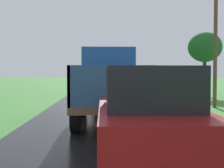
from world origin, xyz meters
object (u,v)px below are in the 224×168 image
utility_pole_roadside (216,28)px  following_car (147,119)px  roadside_tree_near_left (205,47)px  banana_truck_near (108,83)px  banana_truck_far (108,77)px

utility_pole_roadside → following_car: 12.29m
roadside_tree_near_left → following_car: roadside_tree_near_left is taller
utility_pole_roadside → roadside_tree_near_left: (2.07, 7.72, -0.41)m
banana_truck_near → roadside_tree_near_left: 14.65m
banana_truck_far → utility_pole_roadside: size_ratio=0.74×
following_car → utility_pole_roadside: bearing=63.9°
banana_truck_near → banana_truck_far: same height
banana_truck_far → roadside_tree_near_left: roadside_tree_near_left is taller
roadside_tree_near_left → following_car: (-7.30, -18.38, -2.77)m
banana_truck_near → roadside_tree_near_left: roadside_tree_near_left is taller
banana_truck_near → utility_pole_roadside: (5.79, 4.41, 2.78)m
utility_pole_roadside → banana_truck_far: bearing=124.0°
utility_pole_roadside → roadside_tree_near_left: size_ratio=1.56×
following_car → banana_truck_far: bearing=91.2°
following_car → roadside_tree_near_left: bearing=68.3°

